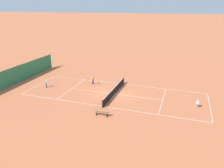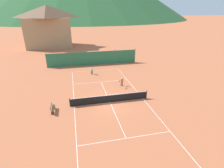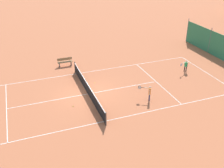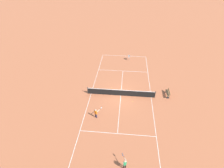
{
  "view_description": "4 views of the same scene",
  "coord_description": "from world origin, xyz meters",
  "px_view_note": "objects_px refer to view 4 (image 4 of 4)",
  "views": [
    {
      "loc": [
        -25.85,
        -8.43,
        11.29
      ],
      "look_at": [
        1.48,
        0.85,
        0.81
      ],
      "focal_mm": 35.0,
      "sensor_mm": 36.0,
      "label": 1
    },
    {
      "loc": [
        -3.77,
        -17.55,
        9.97
      ],
      "look_at": [
        0.7,
        1.94,
        1.45
      ],
      "focal_mm": 28.0,
      "sensor_mm": 36.0,
      "label": 2
    },
    {
      "loc": [
        18.34,
        -4.69,
        11.01
      ],
      "look_at": [
        1.21,
        1.68,
        1.23
      ],
      "focal_mm": 42.0,
      "sensor_mm": 36.0,
      "label": 3
    },
    {
      "loc": [
        -0.56,
        18.4,
        15.26
      ],
      "look_at": [
        1.26,
        -0.58,
        1.43
      ],
      "focal_mm": 28.0,
      "sensor_mm": 36.0,
      "label": 4
    }
  ],
  "objects_px": {
    "player_near_baseline": "(125,163)",
    "player_near_service": "(96,113)",
    "tennis_net": "(121,93)",
    "tennis_ball_near_corner": "(133,101)",
    "courtside_bench": "(168,93)",
    "ball_hopper": "(129,57)",
    "tennis_ball_by_net_left": "(148,59)",
    "tennis_ball_service_box": "(111,88)"
  },
  "relations": [
    {
      "from": "player_near_service",
      "to": "tennis_ball_service_box",
      "type": "bearing_deg",
      "value": -101.26
    },
    {
      "from": "tennis_ball_near_corner",
      "to": "courtside_bench",
      "type": "height_order",
      "value": "courtside_bench"
    },
    {
      "from": "tennis_ball_service_box",
      "to": "tennis_net",
      "type": "bearing_deg",
      "value": 132.66
    },
    {
      "from": "tennis_ball_by_net_left",
      "to": "player_near_service",
      "type": "bearing_deg",
      "value": 65.13
    },
    {
      "from": "tennis_net",
      "to": "courtside_bench",
      "type": "distance_m",
      "value": 6.37
    },
    {
      "from": "tennis_ball_service_box",
      "to": "tennis_ball_by_net_left",
      "type": "height_order",
      "value": "same"
    },
    {
      "from": "tennis_net",
      "to": "tennis_ball_near_corner",
      "type": "height_order",
      "value": "tennis_net"
    },
    {
      "from": "courtside_bench",
      "to": "tennis_ball_by_net_left",
      "type": "bearing_deg",
      "value": -80.19
    },
    {
      "from": "player_near_service",
      "to": "tennis_ball_service_box",
      "type": "height_order",
      "value": "player_near_service"
    },
    {
      "from": "player_near_baseline",
      "to": "ball_hopper",
      "type": "bearing_deg",
      "value": -90.09
    },
    {
      "from": "tennis_ball_by_net_left",
      "to": "courtside_bench",
      "type": "relative_size",
      "value": 0.04
    },
    {
      "from": "tennis_ball_by_net_left",
      "to": "player_near_baseline",
      "type": "bearing_deg",
      "value": 80.24
    },
    {
      "from": "tennis_ball_service_box",
      "to": "ball_hopper",
      "type": "bearing_deg",
      "value": -105.07
    },
    {
      "from": "player_near_service",
      "to": "tennis_ball_near_corner",
      "type": "relative_size",
      "value": 19.15
    },
    {
      "from": "player_near_baseline",
      "to": "courtside_bench",
      "type": "bearing_deg",
      "value": -117.16
    },
    {
      "from": "player_near_baseline",
      "to": "tennis_ball_service_box",
      "type": "xyz_separation_m",
      "value": [
        2.34,
        -11.65,
        -0.64
      ]
    },
    {
      "from": "tennis_ball_by_net_left",
      "to": "courtside_bench",
      "type": "height_order",
      "value": "courtside_bench"
    },
    {
      "from": "player_near_baseline",
      "to": "tennis_ball_near_corner",
      "type": "height_order",
      "value": "player_near_baseline"
    },
    {
      "from": "player_near_service",
      "to": "tennis_ball_by_net_left",
      "type": "xyz_separation_m",
      "value": [
        -7.16,
        -15.44,
        -0.7
      ]
    },
    {
      "from": "tennis_ball_service_box",
      "to": "tennis_ball_by_net_left",
      "type": "relative_size",
      "value": 1.0
    },
    {
      "from": "tennis_ball_near_corner",
      "to": "tennis_ball_by_net_left",
      "type": "bearing_deg",
      "value": -103.32
    },
    {
      "from": "ball_hopper",
      "to": "courtside_bench",
      "type": "height_order",
      "value": "ball_hopper"
    },
    {
      "from": "tennis_ball_near_corner",
      "to": "ball_hopper",
      "type": "bearing_deg",
      "value": -86.44
    },
    {
      "from": "player_near_service",
      "to": "tennis_ball_by_net_left",
      "type": "distance_m",
      "value": 17.03
    },
    {
      "from": "tennis_net",
      "to": "tennis_ball_near_corner",
      "type": "distance_m",
      "value": 2.01
    },
    {
      "from": "courtside_bench",
      "to": "tennis_ball_service_box",
      "type": "bearing_deg",
      "value": -7.15
    },
    {
      "from": "player_near_baseline",
      "to": "tennis_ball_by_net_left",
      "type": "distance_m",
      "value": 21.55
    },
    {
      "from": "player_near_baseline",
      "to": "courtside_bench",
      "type": "xyz_separation_m",
      "value": [
        -5.47,
        -10.67,
        -0.22
      ]
    },
    {
      "from": "player_near_service",
      "to": "courtside_bench",
      "type": "bearing_deg",
      "value": -151.46
    },
    {
      "from": "ball_hopper",
      "to": "courtside_bench",
      "type": "relative_size",
      "value": 0.59
    },
    {
      "from": "tennis_ball_by_net_left",
      "to": "tennis_ball_near_corner",
      "type": "distance_m",
      "value": 12.6
    },
    {
      "from": "player_near_baseline",
      "to": "tennis_ball_service_box",
      "type": "bearing_deg",
      "value": -78.65
    },
    {
      "from": "player_near_service",
      "to": "ball_hopper",
      "type": "relative_size",
      "value": 1.42
    },
    {
      "from": "tennis_ball_service_box",
      "to": "tennis_ball_near_corner",
      "type": "height_order",
      "value": "same"
    },
    {
      "from": "player_near_service",
      "to": "ball_hopper",
      "type": "bearing_deg",
      "value": -103.57
    },
    {
      "from": "player_near_baseline",
      "to": "tennis_ball_by_net_left",
      "type": "height_order",
      "value": "player_near_baseline"
    },
    {
      "from": "tennis_net",
      "to": "ball_hopper",
      "type": "height_order",
      "value": "tennis_net"
    },
    {
      "from": "player_near_baseline",
      "to": "player_near_service",
      "type": "height_order",
      "value": "player_near_service"
    },
    {
      "from": "tennis_net",
      "to": "tennis_ball_service_box",
      "type": "distance_m",
      "value": 2.22
    },
    {
      "from": "player_near_service",
      "to": "player_near_baseline",
      "type": "bearing_deg",
      "value": 121.22
    },
    {
      "from": "tennis_net",
      "to": "courtside_bench",
      "type": "height_order",
      "value": "tennis_net"
    },
    {
      "from": "ball_hopper",
      "to": "courtside_bench",
      "type": "distance_m",
      "value": 11.2
    }
  ]
}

